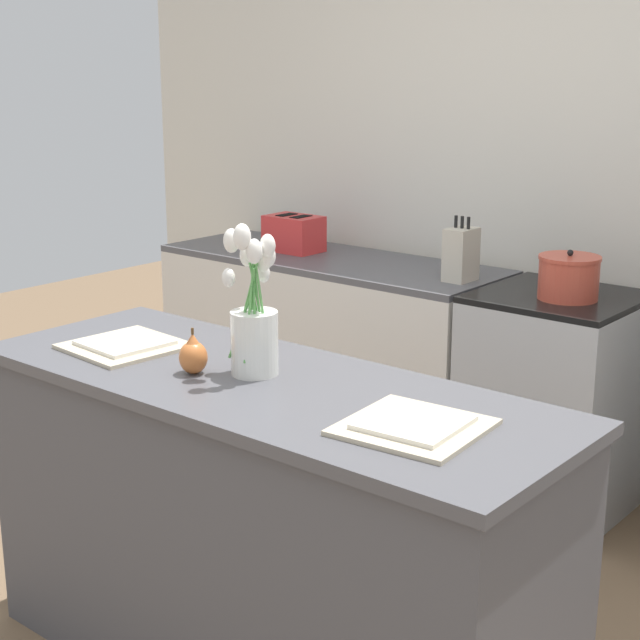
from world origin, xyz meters
The scene contains 11 objects.
back_wall centered at (0.00, 2.00, 1.35)m, with size 5.20×0.08×2.70m.
kitchen_island centered at (0.00, 0.00, 0.47)m, with size 1.80×0.66×0.94m.
back_counter centered at (-1.06, 1.60, 0.45)m, with size 1.68×0.60×0.90m.
stove_range centered at (0.10, 1.60, 0.45)m, with size 0.60×0.61×0.90m.
flower_vase centered at (-0.05, 0.03, 1.09)m, with size 0.15×0.17×0.44m.
pear_figurine centered at (-0.19, -0.08, 0.99)m, with size 0.08×0.08×0.13m.
plate_setting_left centered at (-0.53, -0.04, 0.95)m, with size 0.34×0.34×0.02m.
plate_setting_right centered at (0.53, -0.04, 0.95)m, with size 0.34×0.34×0.02m.
toaster centered at (-1.29, 1.61, 0.99)m, with size 0.28×0.18×0.17m.
cooking_pot centered at (0.16, 1.55, 0.98)m, with size 0.24×0.24×0.19m.
knife_block centered at (-0.33, 1.56, 1.01)m, with size 0.10×0.14×0.27m.
Camera 1 is at (1.76, -1.87, 1.79)m, focal length 55.00 mm.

